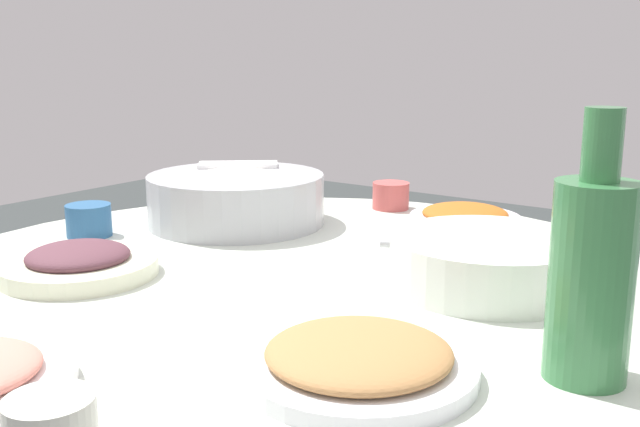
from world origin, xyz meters
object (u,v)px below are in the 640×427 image
rice_bowl (236,198)px  dish_tofu_braise (359,360)px  soup_bowl (489,264)px  tea_cup_near (391,196)px  tea_cup_side (89,220)px  green_bottle (592,274)px  dish_stirfry (465,218)px  dish_eggplant (79,263)px  round_dining_table (294,351)px

rice_bowl → dish_tofu_braise: 0.67m
soup_bowl → rice_bowl: bearing=-8.7°
tea_cup_near → rice_bowl: bearing=59.2°
tea_cup_near → tea_cup_side: size_ratio=0.96×
soup_bowl → green_bottle: bearing=131.7°
dish_stirfry → green_bottle: bearing=125.4°
rice_bowl → dish_eggplant: rice_bowl is taller
soup_bowl → dish_eggplant: size_ratio=1.22×
soup_bowl → dish_eggplant: soup_bowl is taller
round_dining_table → dish_eggplant: size_ratio=5.27×
tea_cup_side → dish_stirfry: bearing=-139.6°
dish_tofu_braise → green_bottle: (-0.18, -0.12, 0.09)m
soup_bowl → tea_cup_side: bearing=11.5°
tea_cup_side → soup_bowl: bearing=-168.5°
dish_tofu_braise → dish_stirfry: (0.17, -0.62, 0.00)m
dish_tofu_braise → tea_cup_near: size_ratio=3.21×
dish_eggplant → dish_stirfry: bearing=-119.3°
dish_stirfry → tea_cup_side: tea_cup_side is taller
round_dining_table → dish_stirfry: bearing=-99.0°
tea_cup_side → green_bottle: bearing=175.0°
dish_tofu_braise → dish_stirfry: 0.64m
rice_bowl → tea_cup_side: bearing=56.5°
dish_eggplant → tea_cup_side: bearing=-41.0°
round_dining_table → green_bottle: bearing=168.7°
tea_cup_near → tea_cup_side: bearing=58.0°
soup_bowl → dish_tofu_braise: bearing=91.4°
dish_eggplant → dish_tofu_braise: size_ratio=0.94×
dish_tofu_braise → dish_stirfry: size_ratio=1.20×
dish_stirfry → tea_cup_near: size_ratio=2.68×
soup_bowl → dish_eggplant: (0.49, 0.29, -0.01)m
rice_bowl → dish_eggplant: size_ratio=1.45×
tea_cup_side → rice_bowl: bearing=-123.5°
rice_bowl → soup_bowl: size_ratio=1.19×
dish_eggplant → dish_tofu_braise: bearing=174.5°
soup_bowl → tea_cup_near: size_ratio=3.67×
dish_stirfry → tea_cup_near: (0.19, -0.07, 0.01)m
green_bottle → tea_cup_side: bearing=-5.0°
rice_bowl → green_bottle: bearing=157.8°
soup_bowl → dish_eggplant: 0.57m
soup_bowl → tea_cup_side: (0.66, 0.14, -0.01)m
rice_bowl → tea_cup_near: rice_bowl is taller
green_bottle → tea_cup_near: bearing=-46.0°
dish_stirfry → tea_cup_near: bearing=-19.4°
dish_tofu_braise → tea_cup_side: size_ratio=3.07×
rice_bowl → tea_cup_side: 0.26m
round_dining_table → green_bottle: 0.48m
rice_bowl → dish_stirfry: 0.41m
rice_bowl → green_bottle: (-0.71, 0.29, 0.06)m
round_dining_table → tea_cup_near: bearing=-75.4°
green_bottle → tea_cup_side: green_bottle is taller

